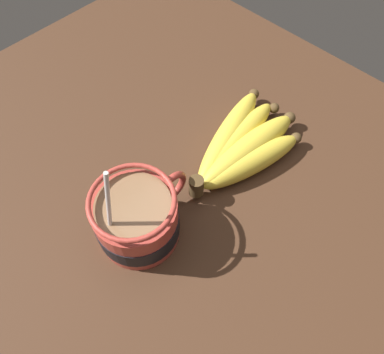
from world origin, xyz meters
TOP-DOWN VIEW (x-y plane):
  - table at (0.00, 0.00)cm, footprint 90.64×90.64cm
  - coffee_mug at (-2.02, 0.41)cm, footprint 13.65×10.43cm
  - banana_bunch at (16.67, -1.26)cm, footprint 21.22×13.66cm

SIDE VIEW (x-z plane):
  - table at x=0.00cm, z-range 0.00..3.51cm
  - banana_bunch at x=16.67cm, z-range 3.21..7.59cm
  - coffee_mug at x=-2.02cm, z-range -0.76..15.46cm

